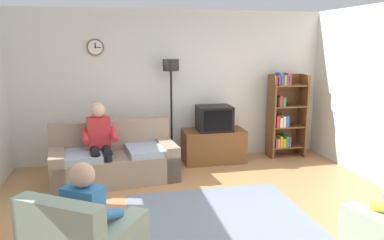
{
  "coord_description": "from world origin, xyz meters",
  "views": [
    {
      "loc": [
        -1.07,
        -4.05,
        2.13
      ],
      "look_at": [
        -0.0,
        0.98,
        1.06
      ],
      "focal_mm": 34.95,
      "sensor_mm": 36.0,
      "label": 1
    }
  ],
  "objects_px": {
    "tv": "(214,118)",
    "person_in_left_armchair": "(91,214)",
    "couch": "(114,161)",
    "floor_lamp": "(171,82)",
    "bookshelf": "(284,115)",
    "person_on_couch": "(100,139)",
    "tv_stand": "(214,146)"
  },
  "relations": [
    {
      "from": "person_in_left_armchair",
      "to": "tv",
      "type": "bearing_deg",
      "value": 56.66
    },
    {
      "from": "tv",
      "to": "person_in_left_armchair",
      "type": "bearing_deg",
      "value": -123.34
    },
    {
      "from": "tv_stand",
      "to": "person_on_couch",
      "type": "relative_size",
      "value": 0.89
    },
    {
      "from": "floor_lamp",
      "to": "person_on_couch",
      "type": "bearing_deg",
      "value": -147.53
    },
    {
      "from": "tv_stand",
      "to": "couch",
      "type": "bearing_deg",
      "value": -162.21
    },
    {
      "from": "tv_stand",
      "to": "tv",
      "type": "height_order",
      "value": "tv"
    },
    {
      "from": "tv_stand",
      "to": "bookshelf",
      "type": "relative_size",
      "value": 0.69
    },
    {
      "from": "person_in_left_armchair",
      "to": "tv_stand",
      "type": "bearing_deg",
      "value": 56.87
    },
    {
      "from": "tv_stand",
      "to": "floor_lamp",
      "type": "relative_size",
      "value": 0.59
    },
    {
      "from": "tv_stand",
      "to": "bookshelf",
      "type": "height_order",
      "value": "bookshelf"
    },
    {
      "from": "tv",
      "to": "floor_lamp",
      "type": "bearing_deg",
      "value": 170.66
    },
    {
      "from": "tv",
      "to": "floor_lamp",
      "type": "height_order",
      "value": "floor_lamp"
    },
    {
      "from": "tv_stand",
      "to": "person_in_left_armchair",
      "type": "bearing_deg",
      "value": -123.13
    },
    {
      "from": "couch",
      "to": "tv_stand",
      "type": "height_order",
      "value": "couch"
    },
    {
      "from": "tv_stand",
      "to": "bookshelf",
      "type": "distance_m",
      "value": 1.47
    },
    {
      "from": "tv_stand",
      "to": "person_in_left_armchair",
      "type": "height_order",
      "value": "person_in_left_armchair"
    },
    {
      "from": "floor_lamp",
      "to": "tv_stand",
      "type": "bearing_deg",
      "value": -7.52
    },
    {
      "from": "couch",
      "to": "tv",
      "type": "relative_size",
      "value": 3.32
    },
    {
      "from": "tv",
      "to": "person_on_couch",
      "type": "distance_m",
      "value": 2.08
    },
    {
      "from": "couch",
      "to": "floor_lamp",
      "type": "distance_m",
      "value": 1.67
    },
    {
      "from": "floor_lamp",
      "to": "person_on_couch",
      "type": "height_order",
      "value": "floor_lamp"
    },
    {
      "from": "couch",
      "to": "tv",
      "type": "bearing_deg",
      "value": 17.07
    },
    {
      "from": "couch",
      "to": "bookshelf",
      "type": "height_order",
      "value": "bookshelf"
    },
    {
      "from": "couch",
      "to": "floor_lamp",
      "type": "relative_size",
      "value": 1.08
    },
    {
      "from": "tv_stand",
      "to": "person_on_couch",
      "type": "distance_m",
      "value": 2.12
    },
    {
      "from": "couch",
      "to": "bookshelf",
      "type": "xyz_separation_m",
      "value": [
        3.15,
        0.64,
        0.48
      ]
    },
    {
      "from": "tv",
      "to": "person_in_left_armchair",
      "type": "height_order",
      "value": "person_in_left_armchair"
    },
    {
      "from": "tv",
      "to": "person_on_couch",
      "type": "xyz_separation_m",
      "value": [
        -1.97,
        -0.65,
        -0.11
      ]
    },
    {
      "from": "tv_stand",
      "to": "person_in_left_armchair",
      "type": "xyz_separation_m",
      "value": [
        -1.99,
        -3.04,
        0.31
      ]
    },
    {
      "from": "bookshelf",
      "to": "person_on_couch",
      "type": "xyz_separation_m",
      "value": [
        -3.35,
        -0.75,
        -0.1
      ]
    },
    {
      "from": "tv_stand",
      "to": "tv",
      "type": "distance_m",
      "value": 0.52
    },
    {
      "from": "bookshelf",
      "to": "person_on_couch",
      "type": "height_order",
      "value": "bookshelf"
    }
  ]
}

